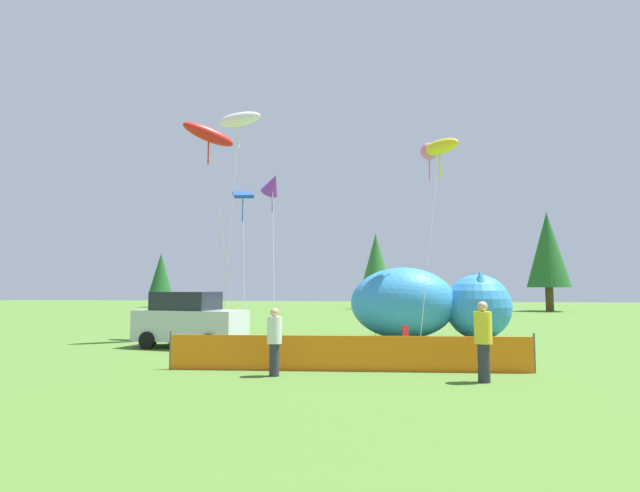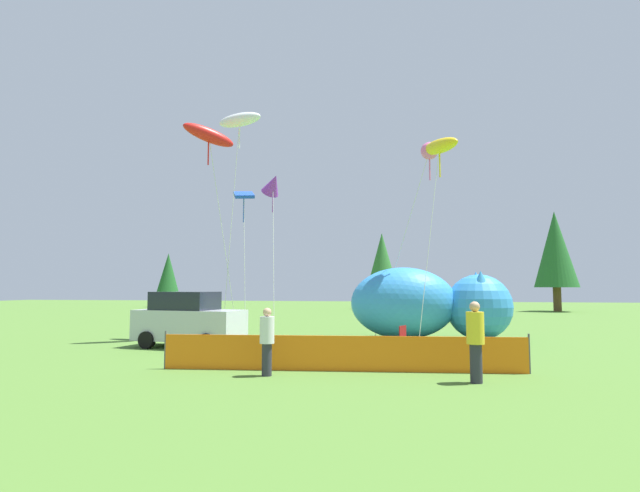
{
  "view_description": "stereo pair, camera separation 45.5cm",
  "coord_description": "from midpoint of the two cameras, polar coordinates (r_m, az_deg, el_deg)",
  "views": [
    {
      "loc": [
        3.1,
        -16.72,
        2.23
      ],
      "look_at": [
        -0.03,
        4.86,
        4.02
      ],
      "focal_mm": 28.0,
      "sensor_mm": 36.0,
      "label": 1
    },
    {
      "loc": [
        3.55,
        -16.65,
        2.23
      ],
      "look_at": [
        -0.03,
        4.86,
        4.02
      ],
      "focal_mm": 28.0,
      "sensor_mm": 36.0,
      "label": 2
    }
  ],
  "objects": [
    {
      "name": "ground_plane",
      "position": [
        17.16,
        -1.84,
        -12.16
      ],
      "size": [
        120.0,
        120.0,
        0.0
      ],
      "primitive_type": "plane",
      "color": "#4C752D"
    },
    {
      "name": "parked_car",
      "position": [
        19.24,
        -14.15,
        -8.2
      ],
      "size": [
        4.23,
        2.32,
        2.05
      ],
      "rotation": [
        0.0,
        0.0,
        -0.17
      ],
      "color": "#B7BCC1",
      "rests_on": "ground"
    },
    {
      "name": "folding_chair",
      "position": [
        17.19,
        10.62,
        -10.2
      ],
      "size": [
        0.68,
        0.68,
        0.93
      ],
      "rotation": [
        0.0,
        0.0,
        -0.46
      ],
      "color": "maroon",
      "rests_on": "ground"
    },
    {
      "name": "inflatable_cat",
      "position": [
        22.07,
        12.57,
        -6.68
      ],
      "size": [
        6.88,
        3.28,
        3.07
      ],
      "rotation": [
        0.0,
        0.0,
        0.05
      ],
      "color": "#338CD8",
      "rests_on": "ground"
    },
    {
      "name": "safety_fence",
      "position": [
        13.56,
        3.48,
        -12.16
      ],
      "size": [
        9.69,
        0.83,
        1.02
      ],
      "rotation": [
        0.0,
        0.0,
        0.08
      ],
      "color": "orange",
      "rests_on": "ground"
    },
    {
      "name": "spectator_in_grey_shirt",
      "position": [
        12.48,
        18.35,
        -9.98
      ],
      "size": [
        0.41,
        0.41,
        1.89
      ],
      "color": "#2D2D38",
      "rests_on": "ground"
    },
    {
      "name": "spectator_in_white_shirt",
      "position": [
        12.85,
        -5.05,
        -10.5
      ],
      "size": [
        0.37,
        0.37,
        1.7
      ],
      "color": "#2D2D38",
      "rests_on": "ground"
    },
    {
      "name": "kite_blue_box",
      "position": [
        23.95,
        -8.15,
        5.54
      ],
      "size": [
        1.21,
        1.46,
        6.85
      ],
      "color": "silver",
      "rests_on": "ground"
    },
    {
      "name": "kite_purple_delta",
      "position": [
        23.04,
        -4.83,
        6.99
      ],
      "size": [
        1.45,
        2.45,
        7.54
      ],
      "color": "silver",
      "rests_on": "ground"
    },
    {
      "name": "kite_pink_octopus",
      "position": [
        22.53,
        12.94,
        10.43
      ],
      "size": [
        2.87,
        1.04,
        8.49
      ],
      "color": "silver",
      "rests_on": "ground"
    },
    {
      "name": "kite_red_lizard",
      "position": [
        22.36,
        -12.02,
        12.2
      ],
      "size": [
        2.28,
        3.78,
        9.36
      ],
      "color": "silver",
      "rests_on": "ground"
    },
    {
      "name": "kite_white_ghost",
      "position": [
        23.43,
        -8.61,
        13.97
      ],
      "size": [
        2.24,
        1.2,
        10.13
      ],
      "color": "silver",
      "rests_on": "ground"
    },
    {
      "name": "kite_yellow_hero",
      "position": [
        21.72,
        14.08,
        10.93
      ],
      "size": [
        1.93,
        2.94,
        8.55
      ],
      "color": "silver",
      "rests_on": "ground"
    },
    {
      "name": "horizon_tree_east",
      "position": [
        58.0,
        -16.76,
        -3.07
      ],
      "size": [
        2.5,
        2.5,
        5.96
      ],
      "color": "brown",
      "rests_on": "ground"
    },
    {
      "name": "horizon_tree_west",
      "position": [
        50.98,
        7.36,
        -1.84
      ],
      "size": [
        3.23,
        3.23,
        7.7
      ],
      "color": "brown",
      "rests_on": "ground"
    },
    {
      "name": "horizon_tree_mid",
      "position": [
        50.42,
        25.54,
        -0.37
      ],
      "size": [
        3.84,
        3.84,
        9.15
      ],
      "color": "brown",
      "rests_on": "ground"
    }
  ]
}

